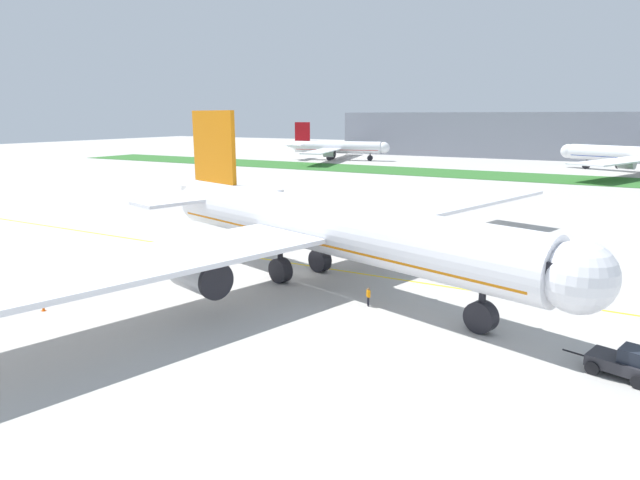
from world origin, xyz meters
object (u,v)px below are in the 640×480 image
Objects in this scene: service_truck_baggage_loader at (195,193)px; traffic_cone_near_nose at (43,308)px; parked_airliner_far_left at (336,147)px; pushback_tug at (624,362)px; airliner_foreground at (319,226)px; ground_crew_wingwalker_port at (368,295)px.

traffic_cone_near_nose is at bearing -60.09° from service_truck_baggage_loader.
service_truck_baggage_loader is (-31.32, 54.43, 1.28)m from traffic_cone_near_nose.
service_truck_baggage_loader is 106.14m from parked_airliner_far_left.
pushback_tug is at bearing -30.14° from service_truck_baggage_loader.
traffic_cone_near_nose is 62.81m from service_truck_baggage_loader.
airliner_foreground is at bearing -63.30° from parked_airliner_far_left.
traffic_cone_near_nose is 166.99m from parked_airliner_far_left.
airliner_foreground reaches higher than parked_airliner_far_left.
service_truck_baggage_loader is (-48.34, 35.66, -4.27)m from airliner_foreground.
service_truck_baggage_loader is at bearing 149.86° from pushback_tug.
pushback_tug is 0.91× the size of service_truck_baggage_loader.
parked_airliner_far_left is at bearing 118.32° from ground_crew_wingwalker_port.
service_truck_baggage_loader is at bearing 119.91° from traffic_cone_near_nose.
service_truck_baggage_loader is at bearing 143.59° from airliner_foreground.
service_truck_baggage_loader is (-75.39, 43.78, 0.60)m from pushback_tug.
pushback_tug is at bearing -56.64° from parked_airliner_far_left.
parked_airliner_far_left reaches higher than service_truck_baggage_loader.
airliner_foreground is at bearing 150.85° from ground_crew_wingwalker_port.
ground_crew_wingwalker_port is at bearing -61.68° from parked_airliner_far_left.
parked_airliner_far_left is at bearing 101.86° from service_truck_baggage_loader.
parked_airliner_far_left reaches higher than traffic_cone_near_nose.
ground_crew_wingwalker_port is (-19.86, 4.11, 0.09)m from pushback_tug.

